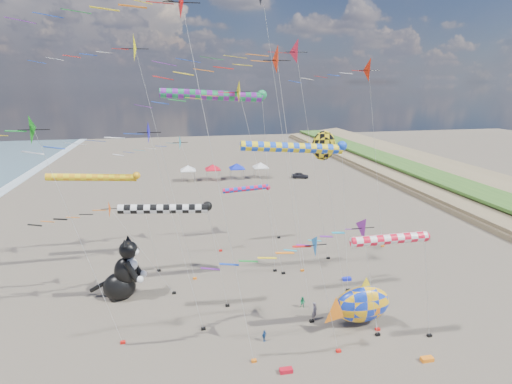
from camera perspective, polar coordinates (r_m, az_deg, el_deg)
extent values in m
cone|color=#09ABCD|center=(44.37, -9.93, 7.12)|extent=(1.65, 1.76, 1.82)
cylinder|color=#B2B2B2|center=(45.84, -7.41, -0.98)|extent=(3.46, 0.02, 13.24)
cube|color=black|center=(48.21, -5.08, -8.32)|extent=(0.36, 0.24, 0.20)
cone|color=#0E7C13|center=(29.47, -28.41, 7.80)|extent=(2.03, 2.18, 2.25)
cylinder|color=#B2B2B2|center=(30.94, -23.18, -7.15)|extent=(3.71, 0.02, 16.49)
cube|color=black|center=(34.43, -18.48, -19.69)|extent=(0.36, 0.24, 0.20)
cone|color=#7B1B8C|center=(30.11, 15.30, -5.01)|extent=(1.83, 1.96, 2.02)
cylinder|color=#B2B2B2|center=(32.35, 16.18, -12.55)|extent=(1.83, 0.02, 9.24)
cube|color=black|center=(35.04, 16.99, -18.88)|extent=(0.36, 0.24, 0.20)
cylinder|color=#B2B2B2|center=(39.01, 4.82, 6.58)|extent=(3.47, 0.02, 27.00)
cube|color=black|center=(43.61, 6.63, -11.05)|extent=(0.36, 0.24, 0.20)
cone|color=#1F15DC|center=(28.80, -11.99, 8.31)|extent=(1.71, 1.83, 1.89)
cylinder|color=#B2B2B2|center=(30.80, -9.59, -6.59)|extent=(1.69, 0.02, 16.06)
cube|color=black|center=(34.57, -7.52, -18.79)|extent=(0.36, 0.24, 0.20)
cone|color=blue|center=(27.72, 9.66, -7.19)|extent=(1.62, 1.74, 1.79)
cylinder|color=#B2B2B2|center=(29.97, 10.73, -14.93)|extent=(1.61, 0.02, 8.91)
cube|color=black|center=(32.63, 11.71, -21.34)|extent=(0.36, 0.24, 0.20)
cone|color=red|center=(41.47, 6.80, 19.30)|extent=(2.47, 2.64, 2.72)
cylinder|color=#B2B2B2|center=(42.79, 8.68, 4.07)|extent=(3.71, 0.02, 22.34)
cube|color=black|center=(46.84, 10.27, -9.26)|extent=(0.36, 0.24, 0.20)
cone|color=#FF2802|center=(28.94, 4.01, 18.32)|extent=(2.01, 2.15, 2.22)
cylinder|color=#B2B2B2|center=(30.65, 6.19, -1.73)|extent=(2.84, 0.02, 20.95)
cube|color=black|center=(35.51, 7.95, -17.78)|extent=(0.36, 0.24, 0.20)
cone|color=red|center=(46.50, 16.41, 16.37)|extent=(2.61, 2.79, 2.88)
cylinder|color=#B2B2B2|center=(48.06, 17.06, 3.82)|extent=(3.01, 0.02, 20.72)
cube|color=black|center=(51.69, 17.64, -7.34)|extent=(0.36, 0.24, 0.20)
cylinder|color=#B2B2B2|center=(25.30, -4.24, -1.90)|extent=(3.53, 0.02, 23.90)
cube|color=black|center=(31.18, -0.30, -22.97)|extent=(0.36, 0.24, 0.20)
cone|color=#E55311|center=(36.78, -17.66, -2.30)|extent=(1.62, 1.73, 1.78)
cylinder|color=#B2B2B2|center=(38.13, -14.56, -8.43)|extent=(3.43, 0.02, 8.74)
cube|color=black|center=(39.94, -11.62, -13.93)|extent=(0.36, 0.24, 0.20)
cone|color=yellow|center=(37.37, -1.44, 14.19)|extent=(2.07, 2.21, 2.28)
cylinder|color=#B2B2B2|center=(39.09, 1.45, 0.40)|extent=(3.89, 0.02, 18.67)
cube|color=black|center=(42.86, 3.94, -11.48)|extent=(0.36, 0.24, 0.20)
cone|color=#F4E809|center=(37.62, -15.28, 19.24)|extent=(2.40, 2.57, 2.65)
cylinder|color=#B2B2B2|center=(38.38, -11.75, 2.59)|extent=(3.19, 0.02, 22.30)
cube|color=black|center=(42.19, -8.72, -12.09)|extent=(0.36, 0.24, 0.20)
cylinder|color=#F4A814|center=(41.75, -22.33, 1.94)|extent=(8.24, 0.71, 0.71)
sphere|color=#F4A814|center=(41.16, -16.70, 2.28)|extent=(0.74, 0.74, 0.74)
cylinder|color=#B2B2B2|center=(42.55, -15.15, -4.60)|extent=(1.52, 0.02, 10.57)
cube|color=black|center=(44.50, -13.70, -10.84)|extent=(0.36, 0.24, 0.20)
cylinder|color=blue|center=(33.97, 5.22, 6.34)|extent=(8.89, 0.83, 0.83)
sphere|color=blue|center=(35.49, 12.16, 6.45)|extent=(0.87, 0.87, 0.87)
cylinder|color=#B2B2B2|center=(37.50, 12.61, -4.26)|extent=(1.52, 0.02, 14.14)
cube|color=black|center=(40.63, 13.02, -13.47)|extent=(0.36, 0.24, 0.20)
cylinder|color=red|center=(48.89, -1.51, 0.47)|extent=(5.65, 0.61, 0.61)
sphere|color=red|center=(49.44, 1.71, 0.64)|extent=(0.64, 0.64, 0.64)
cylinder|color=#B2B2B2|center=(50.59, 2.51, -3.07)|extent=(1.52, 0.02, 6.85)
cube|color=black|center=(51.92, 3.27, -6.50)|extent=(0.36, 0.24, 0.20)
cylinder|color=#198B4C|center=(37.74, -6.29, 13.57)|extent=(9.35, 0.88, 0.88)
sphere|color=#198B4C|center=(38.47, 0.85, 13.70)|extent=(0.92, 0.92, 0.92)
cylinder|color=#B2B2B2|center=(39.97, 1.85, 0.47)|extent=(1.52, 0.02, 18.31)
cube|color=black|center=(43.36, 2.73, -11.12)|extent=(0.36, 0.24, 0.20)
cylinder|color=red|center=(30.21, 18.47, -6.40)|extent=(5.65, 0.74, 0.74)
sphere|color=red|center=(31.67, 22.94, -5.83)|extent=(0.78, 0.78, 0.78)
cylinder|color=#B2B2B2|center=(33.79, 23.24, -12.55)|extent=(1.52, 0.02, 8.65)
cube|color=black|center=(36.27, 23.53, -18.28)|extent=(0.36, 0.24, 0.20)
cylinder|color=black|center=(33.23, -13.09, -2.35)|extent=(7.11, 0.78, 0.78)
sphere|color=black|center=(33.29, -6.97, -2.02)|extent=(0.82, 0.82, 0.82)
cylinder|color=#B2B2B2|center=(35.07, -5.48, -9.41)|extent=(1.52, 0.02, 9.55)
cube|color=black|center=(37.34, -4.10, -15.85)|extent=(0.36, 0.24, 0.20)
ellipsoid|color=yellow|center=(35.96, 9.65, 6.55)|extent=(2.20, 0.40, 2.64)
cone|color=yellow|center=(35.45, 7.37, 6.51)|extent=(0.12, 1.80, 1.80)
cylinder|color=#B2B2B2|center=(37.14, 11.16, -4.44)|extent=(2.03, 2.03, 14.06)
cube|color=black|center=(39.56, 12.57, -14.28)|extent=(0.36, 0.24, 0.20)
ellipsoid|color=#1436C6|center=(35.00, 14.94, -15.23)|extent=(5.06, 3.05, 3.15)
cone|color=orange|center=(33.98, 10.63, -15.96)|extent=(2.27, 0.72, 2.31)
cone|color=yellow|center=(34.33, 15.44, -12.91)|extent=(1.65, 0.54, 1.68)
cylinder|color=#B2B2B2|center=(35.73, 16.86, -17.00)|extent=(0.31, 1.04, 1.42)
cube|color=red|center=(35.63, 16.98, -18.25)|extent=(0.36, 0.24, 0.20)
imported|color=slate|center=(35.45, 8.36, -16.48)|extent=(0.71, 0.69, 1.65)
imported|color=#1B8C53|center=(37.11, 6.69, -15.38)|extent=(0.64, 0.59, 1.05)
imported|color=#214E96|center=(32.88, 1.18, -19.85)|extent=(0.59, 0.53, 0.96)
cube|color=orange|center=(33.60, 23.23, -21.09)|extent=(0.90, 0.44, 0.30)
cube|color=red|center=(30.39, 4.31, -24.08)|extent=(0.90, 0.44, 0.30)
cube|color=#1420D1|center=(42.51, 12.82, -12.02)|extent=(0.90, 0.44, 0.30)
cube|color=white|center=(81.87, -9.68, 3.07)|extent=(3.00, 3.00, 0.15)
pyramid|color=white|center=(81.66, -9.71, 3.79)|extent=(4.20, 4.20, 1.00)
cylinder|color=#999999|center=(80.83, -10.53, 2.03)|extent=(0.08, 0.08, 2.20)
cylinder|color=#999999|center=(80.90, -8.69, 2.13)|extent=(0.08, 0.08, 2.20)
cylinder|color=#999999|center=(83.36, -10.57, 2.43)|extent=(0.08, 0.08, 2.20)
cylinder|color=#999999|center=(83.43, -8.78, 2.53)|extent=(0.08, 0.08, 2.20)
cube|color=red|center=(82.16, -6.19, 3.24)|extent=(3.00, 3.00, 0.15)
pyramid|color=red|center=(81.95, -6.21, 3.96)|extent=(4.20, 4.20, 1.00)
cylinder|color=#999999|center=(81.04, -6.99, 2.21)|extent=(0.08, 0.08, 2.20)
cylinder|color=#999999|center=(81.28, -5.16, 2.30)|extent=(0.08, 0.08, 2.20)
cylinder|color=#999999|center=(83.57, -7.14, 2.61)|extent=(0.08, 0.08, 2.20)
cylinder|color=#999999|center=(83.80, -5.37, 2.70)|extent=(0.08, 0.08, 2.20)
cube|color=#1427C8|center=(82.75, -2.74, 3.40)|extent=(3.00, 3.00, 0.15)
pyramid|color=#1427C8|center=(82.54, -2.75, 4.11)|extent=(4.20, 4.20, 1.00)
cylinder|color=#999999|center=(81.56, -3.49, 2.38)|extent=(0.08, 0.08, 2.20)
cylinder|color=#999999|center=(81.95, -1.69, 2.47)|extent=(0.08, 0.08, 2.20)
cylinder|color=#999999|center=(84.08, -3.74, 2.78)|extent=(0.08, 0.08, 2.20)
cylinder|color=#999999|center=(84.45, -1.99, 2.86)|extent=(0.08, 0.08, 2.20)
cube|color=white|center=(83.64, 0.66, 3.55)|extent=(3.00, 3.00, 0.15)
pyramid|color=white|center=(83.43, 0.66, 4.25)|extent=(4.20, 4.20, 1.00)
cylinder|color=#999999|center=(82.39, -0.04, 2.55)|extent=(0.08, 0.08, 2.20)
cylinder|color=#999999|center=(82.93, 1.72, 2.62)|extent=(0.08, 0.08, 2.20)
cylinder|color=#999999|center=(84.87, -0.39, 2.93)|extent=(0.08, 0.08, 2.20)
cylinder|color=#999999|center=(85.40, 1.32, 3.00)|extent=(0.08, 0.08, 2.20)
imported|color=#26262D|center=(84.15, 6.30, 2.38)|extent=(3.82, 2.46, 1.21)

